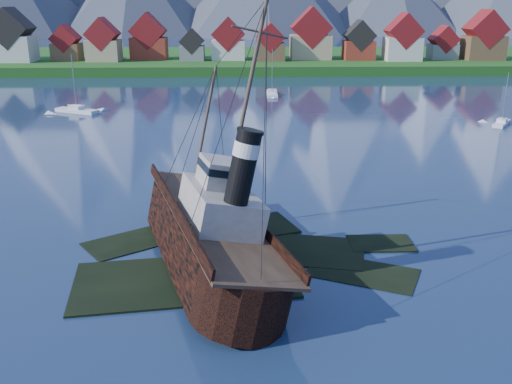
{
  "coord_description": "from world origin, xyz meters",
  "views": [
    {
      "loc": [
        1.68,
        -44.42,
        21.95
      ],
      "look_at": [
        3.13,
        6.0,
        5.0
      ],
      "focal_mm": 40.0,
      "sensor_mm": 36.0,
      "label": 1
    }
  ],
  "objects_px": {
    "tugboat_wreck": "(204,227)",
    "sailboat_e": "(272,94)",
    "sailboat_c": "(77,111)",
    "sailboat_d": "(502,124)"
  },
  "relations": [
    {
      "from": "tugboat_wreck",
      "to": "sailboat_e",
      "type": "relative_size",
      "value": 2.63
    },
    {
      "from": "tugboat_wreck",
      "to": "sailboat_e",
      "type": "xyz_separation_m",
      "value": [
        11.23,
        92.89,
        -2.76
      ]
    },
    {
      "from": "sailboat_c",
      "to": "sailboat_e",
      "type": "distance_m",
      "value": 46.94
    },
    {
      "from": "sailboat_c",
      "to": "sailboat_d",
      "type": "distance_m",
      "value": 83.87
    },
    {
      "from": "sailboat_c",
      "to": "tugboat_wreck",
      "type": "bearing_deg",
      "value": -130.6
    },
    {
      "from": "sailboat_d",
      "to": "sailboat_e",
      "type": "relative_size",
      "value": 0.87
    },
    {
      "from": "tugboat_wreck",
      "to": "sailboat_c",
      "type": "distance_m",
      "value": 77.59
    },
    {
      "from": "tugboat_wreck",
      "to": "sailboat_c",
      "type": "relative_size",
      "value": 2.44
    },
    {
      "from": "sailboat_c",
      "to": "sailboat_e",
      "type": "height_order",
      "value": "sailboat_c"
    },
    {
      "from": "tugboat_wreck",
      "to": "sailboat_d",
      "type": "height_order",
      "value": "tugboat_wreck"
    }
  ]
}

